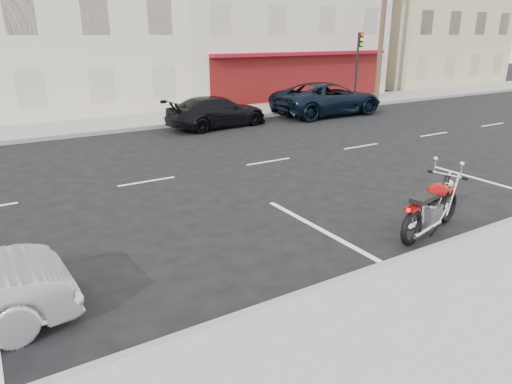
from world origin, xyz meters
TOP-DOWN VIEW (x-y plane):
  - ground at (0.00, 0.00)m, footprint 120.00×120.00m
  - sidewalk_far at (-5.00, 8.70)m, footprint 80.00×3.40m
  - curb_near at (-5.00, -7.00)m, footprint 80.00×0.12m
  - curb_far at (-5.00, 7.00)m, footprint 80.00×0.12m
  - bldg_far_east at (26.00, 16.30)m, footprint 12.00×12.00m
  - utility_pole at (15.50, 8.60)m, footprint 1.80×0.30m
  - traffic_light at (13.50, 8.33)m, footprint 0.26×0.30m
  - fire_hydrant at (12.00, 8.50)m, footprint 0.20×0.20m
  - motorcycle at (2.56, -6.16)m, footprint 2.25×0.89m
  - suv_far at (9.38, 5.98)m, footprint 5.79×2.69m
  - car_far at (3.21, 5.98)m, footprint 4.80×2.44m

SIDE VIEW (x-z plane):
  - ground at x=0.00m, z-range 0.00..0.00m
  - sidewalk_far at x=-5.00m, z-range 0.00..0.15m
  - curb_near at x=-5.00m, z-range 0.00..0.16m
  - curb_far at x=-5.00m, z-range 0.00..0.16m
  - motorcycle at x=2.56m, z-range -0.05..1.10m
  - fire_hydrant at x=12.00m, z-range 0.17..0.89m
  - car_far at x=3.21m, z-range 0.00..1.33m
  - suv_far at x=9.38m, z-range 0.00..1.60m
  - traffic_light at x=13.50m, z-range 0.66..4.46m
  - utility_pole at x=15.50m, z-range 0.24..9.24m
  - bldg_far_east at x=26.00m, z-range 0.00..11.00m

